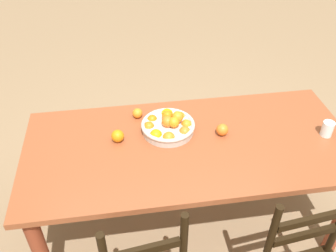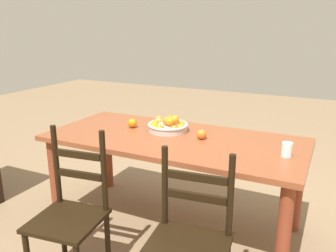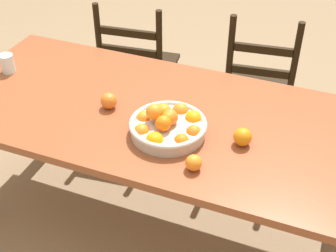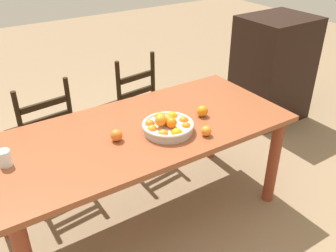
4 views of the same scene
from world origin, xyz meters
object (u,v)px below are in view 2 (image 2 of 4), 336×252
(chair_near_window, at_px, (188,245))
(fruit_bowl, at_px, (168,126))
(orange_loose_0, at_px, (202,134))
(drinking_glass, at_px, (287,150))
(orange_loose_2, at_px, (159,120))
(dining_table, at_px, (174,150))
(chair_by_cabinet, at_px, (71,215))
(orange_loose_1, at_px, (132,123))

(chair_near_window, relative_size, fruit_bowl, 2.82)
(orange_loose_0, xyz_separation_m, drinking_glass, (-0.62, 0.10, 0.01))
(fruit_bowl, height_order, orange_loose_2, fruit_bowl)
(dining_table, distance_m, orange_loose_0, 0.26)
(orange_loose_0, distance_m, drinking_glass, 0.63)
(orange_loose_2, bearing_deg, chair_by_cabinet, 88.30)
(fruit_bowl, distance_m, orange_loose_2, 0.24)
(drinking_glass, bearing_deg, chair_near_window, 63.34)
(chair_near_window, relative_size, drinking_glass, 9.76)
(chair_by_cabinet, relative_size, orange_loose_1, 12.69)
(dining_table, height_order, orange_loose_2, orange_loose_2)
(chair_by_cabinet, bearing_deg, orange_loose_0, 51.67)
(orange_loose_2, height_order, drinking_glass, drinking_glass)
(orange_loose_1, bearing_deg, orange_loose_0, 176.93)
(chair_by_cabinet, xyz_separation_m, orange_loose_1, (0.10, -0.90, 0.35))
(dining_table, xyz_separation_m, fruit_bowl, (0.11, -0.13, 0.15))
(orange_loose_1, bearing_deg, chair_by_cabinet, 96.41)
(chair_near_window, distance_m, orange_loose_0, 0.94)
(dining_table, xyz_separation_m, chair_by_cabinet, (0.32, 0.82, -0.21))
(dining_table, relative_size, orange_loose_2, 30.27)
(chair_near_window, xyz_separation_m, orange_loose_0, (0.25, -0.83, 0.35))
(chair_by_cabinet, xyz_separation_m, orange_loose_2, (-0.03, -1.12, 0.35))
(dining_table, height_order, drinking_glass, drinking_glass)
(orange_loose_0, bearing_deg, drinking_glass, 171.06)
(orange_loose_1, xyz_separation_m, orange_loose_2, (-0.13, -0.21, -0.01))
(drinking_glass, bearing_deg, chair_by_cabinet, 33.99)
(orange_loose_1, bearing_deg, chair_near_window, 135.31)
(chair_near_window, height_order, orange_loose_1, chair_near_window)
(orange_loose_1, distance_m, drinking_glass, 1.25)
(dining_table, bearing_deg, orange_loose_1, -11.29)
(orange_loose_1, relative_size, orange_loose_2, 1.18)
(orange_loose_0, bearing_deg, orange_loose_1, -3.07)
(dining_table, height_order, orange_loose_0, orange_loose_0)
(dining_table, relative_size, chair_near_window, 2.11)
(orange_loose_0, height_order, orange_loose_1, orange_loose_1)
(chair_near_window, xyz_separation_m, orange_loose_2, (0.74, -1.08, 0.34))
(chair_near_window, relative_size, orange_loose_0, 12.56)
(chair_near_window, bearing_deg, orange_loose_2, 117.93)
(orange_loose_0, bearing_deg, orange_loose_2, -26.91)
(dining_table, height_order, chair_near_window, chair_near_window)
(fruit_bowl, height_order, orange_loose_0, fruit_bowl)
(orange_loose_2, bearing_deg, dining_table, 133.54)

